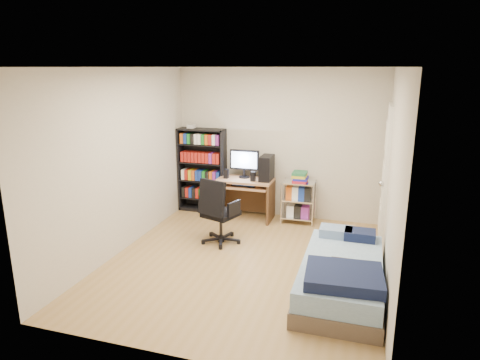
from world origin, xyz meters
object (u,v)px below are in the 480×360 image
(media_shelf, at_px, (202,169))
(bed, at_px, (342,275))
(office_chair, at_px, (219,223))
(computer_desk, at_px, (251,182))

(media_shelf, bearing_deg, bed, -41.19)
(office_chair, bearing_deg, bed, -9.88)
(media_shelf, distance_m, bed, 3.50)
(media_shelf, bearing_deg, office_chair, -59.08)
(office_chair, height_order, bed, office_chair)
(media_shelf, distance_m, computer_desk, 0.96)
(media_shelf, xyz_separation_m, computer_desk, (0.94, -0.13, -0.13))
(office_chair, distance_m, bed, 2.07)
(computer_desk, bearing_deg, office_chair, -97.78)
(computer_desk, bearing_deg, media_shelf, 171.94)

